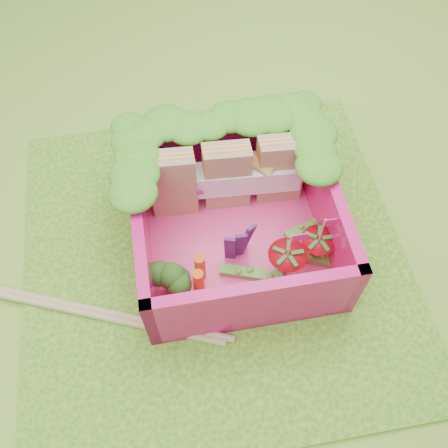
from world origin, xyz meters
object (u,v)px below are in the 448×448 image
bento_box (235,220)px  strawberry_left (286,263)px  strawberry_right (316,248)px  chopsticks (76,308)px  sandwich_stack (228,176)px  broccoli (173,276)px

bento_box → strawberry_left: size_ratio=2.66×
strawberry_right → chopsticks: strawberry_right is taller
strawberry_left → chopsticks: bearing=-179.8°
bento_box → strawberry_right: bento_box is taller
strawberry_right → bento_box: bearing=154.3°
sandwich_stack → strawberry_right: 0.77m
strawberry_right → chopsticks: size_ratio=0.24×
sandwich_stack → chopsticks: sandwich_stack is taller
sandwich_stack → broccoli: (-0.46, -0.64, -0.10)m
bento_box → sandwich_stack: sandwich_stack is taller
bento_box → sandwich_stack: 0.33m
broccoli → strawberry_left: size_ratio=0.66×
broccoli → chopsticks: (-0.65, -0.02, -0.20)m
bento_box → chopsticks: size_ratio=0.67×
broccoli → strawberry_left: 0.73m
sandwich_stack → broccoli: bearing=-125.6°
broccoli → strawberry_right: 0.96m
chopsticks → strawberry_right: bearing=3.1°
broccoli → chopsticks: broccoli is taller
bento_box → strawberry_left: bento_box is taller
bento_box → broccoli: 0.55m
strawberry_left → chopsticks: size_ratio=0.25×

